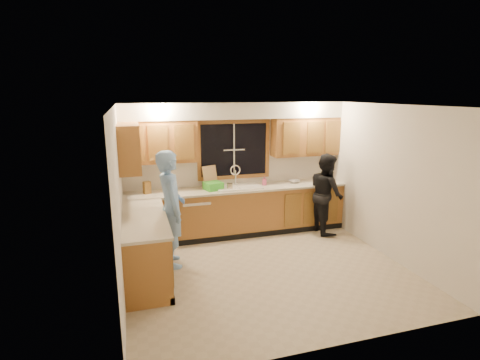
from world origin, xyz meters
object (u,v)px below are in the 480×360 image
object	(u,v)px
knife_block	(147,188)
dish_crate	(213,186)
man	(171,209)
woman	(326,193)
bowl	(294,181)
dishwasher	(195,217)
sink	(238,190)
soap_bottle	(264,181)
stove	(147,263)

from	to	relation	value
knife_block	dish_crate	world-z (taller)	knife_block
knife_block	dish_crate	distance (m)	1.19
man	knife_block	size ratio (longest dim) A/B	8.38
woman	bowl	distance (m)	0.68
dishwasher	sink	bearing A→B (deg)	0.99
dishwasher	soap_bottle	world-z (taller)	soap_bottle
stove	man	bearing A→B (deg)	62.92
soap_bottle	dish_crate	bearing A→B (deg)	-176.55
bowl	stove	bearing A→B (deg)	-147.67
soap_bottle	bowl	xyz separation A→B (m)	(0.64, 0.02, -0.06)
man	woman	distance (m)	3.09
dishwasher	bowl	bearing A→B (deg)	2.22
woman	dish_crate	size ratio (longest dim) A/B	5.11
stove	knife_block	xyz separation A→B (m)	(0.12, 1.87, 0.58)
bowl	knife_block	bearing A→B (deg)	-179.55
knife_block	soap_bottle	distance (m)	2.22
dish_crate	bowl	world-z (taller)	dish_crate
knife_block	soap_bottle	size ratio (longest dim) A/B	1.24
knife_block	dish_crate	bearing A→B (deg)	-25.32
sink	knife_block	distance (m)	1.68
dish_crate	bowl	xyz separation A→B (m)	(1.67, 0.08, -0.04)
sink	knife_block	xyz separation A→B (m)	(-1.68, 0.04, 0.16)
dishwasher	woman	size ratio (longest dim) A/B	0.53
dishwasher	dish_crate	xyz separation A→B (m)	(0.36, -0.01, 0.58)
woman	dishwasher	bearing A→B (deg)	85.13
sink	stove	world-z (taller)	sink
man	bowl	distance (m)	2.76
woman	knife_block	distance (m)	3.37
sink	knife_block	bearing A→B (deg)	178.58
sink	woman	distance (m)	1.70
man	bowl	xyz separation A→B (m)	(2.56, 1.05, 0.03)
knife_block	bowl	bearing A→B (deg)	-21.92
sink	stove	bearing A→B (deg)	-134.61
knife_block	bowl	xyz separation A→B (m)	(2.86, 0.02, -0.08)
stove	dish_crate	size ratio (longest dim) A/B	2.96
sink	soap_bottle	world-z (taller)	sink
sink	stove	xyz separation A→B (m)	(-1.80, -1.82, -0.41)
man	sink	bearing A→B (deg)	-57.76
sink	soap_bottle	size ratio (longest dim) A/B	4.87
woman	bowl	world-z (taller)	woman
soap_bottle	knife_block	bearing A→B (deg)	-179.97
soap_bottle	bowl	size ratio (longest dim) A/B	0.80
knife_block	soap_bottle	world-z (taller)	knife_block
sink	dishwasher	size ratio (longest dim) A/B	1.05
stove	knife_block	distance (m)	1.96
dishwasher	dish_crate	distance (m)	0.68
sink	stove	distance (m)	2.60
man	bowl	world-z (taller)	man
sink	dishwasher	bearing A→B (deg)	-179.01
stove	woman	size ratio (longest dim) A/B	0.58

